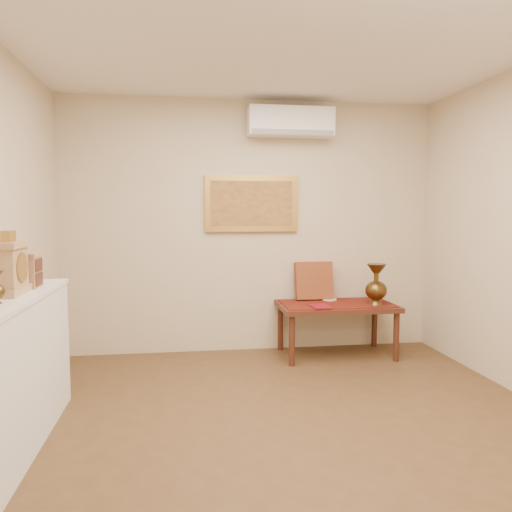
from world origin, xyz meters
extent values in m
plane|color=brown|center=(0.00, 0.00, 0.00)|extent=(4.50, 4.50, 0.00)
plane|color=white|center=(0.00, 0.00, 2.70)|extent=(4.50, 4.50, 0.00)
cube|color=beige|center=(0.00, 2.25, 1.35)|extent=(4.00, 0.02, 2.70)
cube|color=#601910|center=(0.85, 1.88, 0.55)|extent=(1.14, 0.59, 0.01)
cylinder|color=white|center=(0.83, 2.07, 0.56)|extent=(0.16, 0.16, 0.01)
cube|color=maroon|center=(0.62, 1.70, 0.56)|extent=(0.21, 0.27, 0.01)
cube|color=maroon|center=(0.67, 2.14, 0.76)|extent=(0.41, 0.18, 0.42)
cube|color=white|center=(-1.82, 0.00, 0.47)|extent=(0.35, 2.00, 0.95)
cube|color=tan|center=(-1.83, 0.25, 1.00)|extent=(0.16, 0.36, 0.05)
cube|color=tan|center=(-1.83, 0.25, 1.16)|extent=(0.14, 0.30, 0.25)
cylinder|color=beige|center=(-1.76, 0.25, 1.16)|extent=(0.01, 0.17, 0.17)
cylinder|color=#B28539|center=(-1.75, 0.25, 1.16)|extent=(0.01, 0.19, 0.19)
cube|color=tan|center=(-1.83, 0.25, 1.30)|extent=(0.17, 0.34, 0.04)
cube|color=#B28539|center=(-1.83, 0.25, 1.35)|extent=(0.06, 0.11, 0.07)
cube|color=tan|center=(-1.81, 0.54, 1.09)|extent=(0.15, 0.20, 0.22)
cube|color=#482115|center=(-1.73, 0.54, 1.04)|extent=(0.01, 0.17, 0.09)
cube|color=#482115|center=(-1.73, 0.54, 1.14)|extent=(0.01, 0.17, 0.09)
cube|color=tan|center=(-1.81, 0.54, 1.21)|extent=(0.16, 0.21, 0.02)
cube|color=#482115|center=(0.85, 1.88, 0.53)|extent=(1.20, 0.70, 0.05)
cylinder|color=#482115|center=(0.31, 1.59, 0.25)|extent=(0.06, 0.06, 0.50)
cylinder|color=#482115|center=(1.39, 1.59, 0.25)|extent=(0.06, 0.06, 0.50)
cylinder|color=#482115|center=(0.31, 2.17, 0.25)|extent=(0.06, 0.06, 0.50)
cylinder|color=#482115|center=(1.39, 2.17, 0.25)|extent=(0.06, 0.06, 0.50)
cube|color=#B28539|center=(0.00, 2.23, 1.60)|extent=(1.00, 0.05, 0.60)
cube|color=#AC783C|center=(0.00, 2.20, 1.60)|extent=(0.88, 0.01, 0.48)
cube|color=white|center=(0.40, 2.12, 2.45)|extent=(0.90, 0.24, 0.30)
cube|color=gray|center=(0.40, 2.00, 2.33)|extent=(0.86, 0.02, 0.05)
camera|label=1|loc=(-0.73, -3.10, 1.50)|focal=35.00mm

